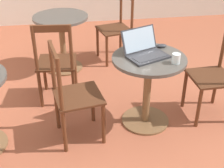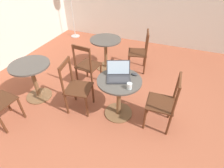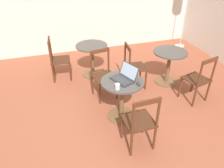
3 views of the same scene
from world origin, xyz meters
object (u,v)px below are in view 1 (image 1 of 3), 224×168
Objects in this scene: chair_near_front at (216,76)px; laptop at (145,51)px; chair_mid_left at (56,63)px; mug at (131,43)px; cafe_table_near at (148,78)px; mouse at (161,46)px; chair_near_back at (73,96)px; chair_mid_front at (117,28)px; cafe_table_mid at (62,32)px; drinking_glass at (176,58)px.

laptop is (0.02, 0.72, 0.31)m from chair_near_front.
chair_mid_left is 0.84m from mug.
cafe_table_near is 0.26m from laptop.
mouse is (-0.34, -1.02, 0.28)m from chair_mid_left.
mug is at bearing -58.22° from chair_near_back.
chair_mid_front is 9.16× the size of mouse.
chair_mid_front reaches higher than cafe_table_near.
cafe_table_mid is 7.09× the size of mouse.
chair_near_front reaches higher than cafe_table_mid.
laptop is (0.04, 0.03, 0.26)m from cafe_table_near.
laptop is at bearing -121.29° from chair_mid_left.
chair_near_front is 1.00× the size of chair_mid_left.
cafe_table_mid is 0.76m from chair_mid_left.
chair_mid_left reaches higher than mouse.
drinking_glass is (-0.34, -0.02, 0.03)m from mouse.
cafe_table_mid is 1.93m from chair_near_front.
chair_mid_front is (1.45, 0.73, 0.00)m from chair_near_front.
mug is at bearing 176.46° from chair_mid_front.
chair_near_back reaches higher than mug.
laptop reaches higher than drinking_glass.
chair_near_front is 1.62m from chair_mid_left.
chair_near_front is at bearing -91.25° from laptop.
drinking_glass reaches higher than cafe_table_near.
chair_mid_left is at bearing 139.17° from chair_mid_front.
drinking_glass is at bearing -91.39° from chair_near_back.
cafe_table_near is 0.35m from drinking_glass.
chair_mid_front is at bearing 26.71° from chair_near_front.
laptop is at bearing 36.42° from cafe_table_near.
chair_mid_left is 7.60× the size of mug.
mouse is (0.32, -0.87, 0.28)m from chair_near_back.
chair_near_back is at bearing 88.61° from drinking_glass.
chair_near_back is 2.07× the size of laptop.
drinking_glass is at bearing -175.96° from mouse.
cafe_table_near is 0.69m from chair_near_front.
chair_near_back is 1.73m from chair_mid_front.
cafe_table_near is at bearing -154.37° from mug.
laptop is (-0.50, -0.82, 0.31)m from chair_mid_left.
chair_near_back is 0.67m from chair_mid_left.
chair_near_front is 1.00× the size of chair_near_back.
chair_mid_left is at bearing 71.68° from mouse.
mug reaches higher than mouse.
chair_near_front is at bearing -83.96° from chair_near_back.
chair_mid_left is 1.11m from mouse.
cafe_table_near is 0.77× the size of chair_mid_left.
chair_mid_front reaches higher than cafe_table_mid.
cafe_table_near is 8.05× the size of drinking_glass.
cafe_table_near is 0.77× the size of chair_near_front.
chair_mid_front is 1.46m from laptop.
chair_mid_left is (0.66, 0.14, 0.00)m from chair_near_back.
drinking_glass is at bearing -171.73° from chair_mid_front.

